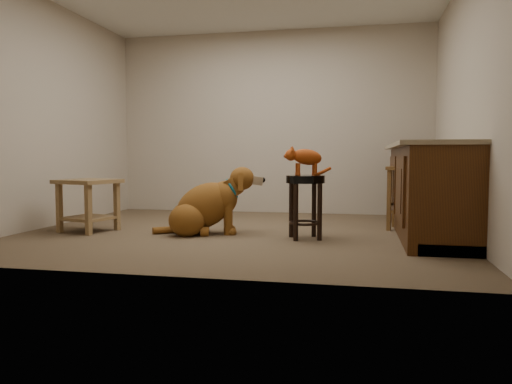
% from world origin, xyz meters
% --- Properties ---
extents(floor, '(4.50, 4.00, 0.01)m').
position_xyz_m(floor, '(0.00, 0.00, 0.00)').
color(floor, brown).
rests_on(floor, ground).
extents(room_shell, '(4.54, 4.04, 2.62)m').
position_xyz_m(room_shell, '(0.00, 0.00, 1.68)').
color(room_shell, '#B5A692').
rests_on(room_shell, ground).
extents(cabinet_run, '(0.70, 2.56, 0.94)m').
position_xyz_m(cabinet_run, '(1.94, 0.30, 0.44)').
color(cabinet_run, '#41220B').
rests_on(cabinet_run, ground).
extents(padded_stool, '(0.41, 0.41, 0.62)m').
position_xyz_m(padded_stool, '(0.74, -0.26, 0.44)').
color(padded_stool, black).
rests_on(padded_stool, ground).
extents(wood_stool, '(0.46, 0.46, 0.70)m').
position_xyz_m(wood_stool, '(1.76, 0.59, 0.36)').
color(wood_stool, brown).
rests_on(wood_stool, ground).
extents(side_table, '(0.66, 0.66, 0.56)m').
position_xyz_m(side_table, '(-1.60, -0.25, 0.37)').
color(side_table, brown).
rests_on(side_table, ground).
extents(golden_retriever, '(1.15, 0.68, 0.75)m').
position_xyz_m(golden_retriever, '(-0.31, -0.15, 0.28)').
color(golden_retriever, brown).
rests_on(golden_retriever, ground).
extents(tabby_kitten, '(0.45, 0.30, 0.31)m').
position_xyz_m(tabby_kitten, '(0.73, -0.26, 0.79)').
color(tabby_kitten, '#9C3A0F').
rests_on(tabby_kitten, padded_stool).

